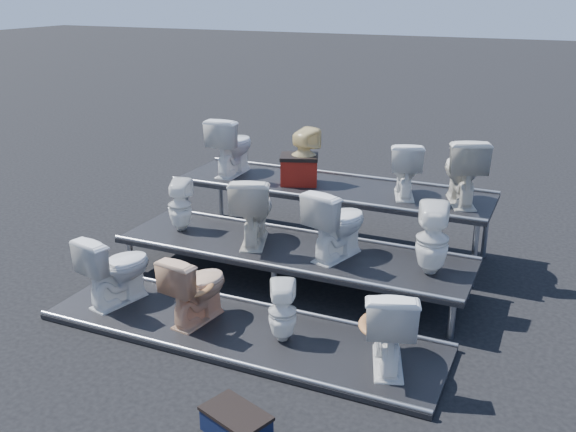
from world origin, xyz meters
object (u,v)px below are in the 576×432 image
at_px(toilet_0, 116,268).
at_px(toilet_8, 232,145).
at_px(toilet_7, 432,239).
at_px(toilet_9, 304,156).
at_px(toilet_11, 463,170).
at_px(step_stool, 236,425).
at_px(toilet_5, 253,209).
at_px(toilet_2, 282,312).
at_px(toilet_6, 337,223).
at_px(red_crate, 299,171).
at_px(toilet_3, 389,324).
at_px(toilet_10, 405,168).
at_px(toilet_4, 180,205).
at_px(toilet_1, 196,287).

height_order(toilet_0, toilet_8, toilet_8).
bearing_deg(toilet_7, toilet_9, -44.92).
height_order(toilet_11, step_stool, toilet_11).
height_order(toilet_5, step_stool, toilet_5).
bearing_deg(toilet_8, toilet_2, 124.96).
xyz_separation_m(toilet_5, toilet_7, (2.13, 0.00, -0.03)).
bearing_deg(toilet_6, step_stool, 109.43).
bearing_deg(red_crate, toilet_3, -72.50).
bearing_deg(toilet_5, toilet_8, -71.99).
height_order(toilet_0, step_stool, toilet_0).
bearing_deg(red_crate, toilet_10, -18.11).
bearing_deg(toilet_4, toilet_5, 166.88).
xyz_separation_m(toilet_4, toilet_11, (3.22, 1.30, 0.49)).
bearing_deg(red_crate, toilet_8, 156.48).
distance_m(red_crate, step_stool, 4.21).
bearing_deg(toilet_3, toilet_8, -58.81).
bearing_deg(toilet_5, toilet_2, 107.67).
distance_m(toilet_1, toilet_9, 2.72).
bearing_deg(toilet_5, toilet_0, 32.57).
bearing_deg(toilet_10, toilet_6, 54.21).
xyz_separation_m(toilet_10, toilet_11, (0.71, 0.00, 0.06)).
relative_size(toilet_7, toilet_10, 1.09).
xyz_separation_m(toilet_4, toilet_8, (0.04, 1.30, 0.49)).
distance_m(toilet_7, toilet_8, 3.41).
height_order(toilet_3, toilet_11, toilet_11).
bearing_deg(toilet_3, toilet_1, -18.20).
distance_m(toilet_7, step_stool, 2.95).
bearing_deg(toilet_11, toilet_0, 18.55).
bearing_deg(toilet_4, toilet_8, -104.83).
xyz_separation_m(toilet_1, step_stool, (1.21, -1.39, -0.35)).
relative_size(toilet_0, red_crate, 1.70).
bearing_deg(toilet_3, toilet_2, -18.20).
xyz_separation_m(toilet_6, step_stool, (0.15, -2.69, -0.78)).
xyz_separation_m(toilet_6, toilet_7, (1.07, 0.00, -0.02)).
bearing_deg(toilet_10, toilet_11, 162.13).
height_order(toilet_11, red_crate, toilet_11).
xyz_separation_m(toilet_1, toilet_10, (1.48, 2.60, 0.77)).
height_order(toilet_5, toilet_10, toilet_10).
xyz_separation_m(toilet_0, red_crate, (1.08, 2.54, 0.57)).
bearing_deg(toilet_2, toilet_6, -115.74).
height_order(toilet_1, toilet_9, toilet_9).
bearing_deg(toilet_5, toilet_4, -19.27).
bearing_deg(toilet_5, toilet_10, -157.98).
bearing_deg(toilet_7, toilet_2, 36.16).
height_order(toilet_6, step_stool, toilet_6).
bearing_deg(toilet_11, toilet_2, 44.57).
relative_size(red_crate, step_stool, 0.91).
relative_size(toilet_3, step_stool, 1.59).
bearing_deg(toilet_1, toilet_11, -121.57).
bearing_deg(toilet_9, toilet_10, -162.83).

